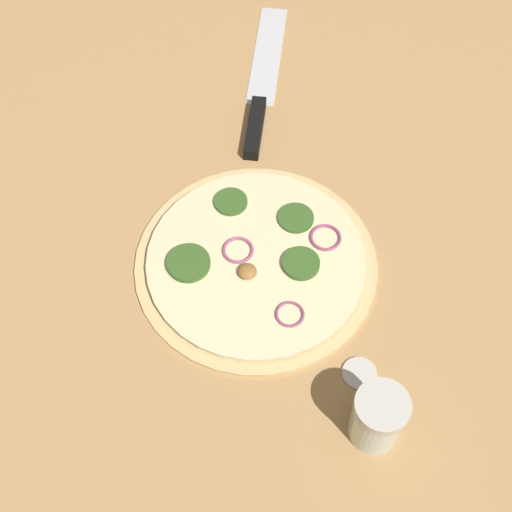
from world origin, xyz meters
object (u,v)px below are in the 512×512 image
object	(u,v)px
knife	(260,99)
loose_cap	(359,373)
spice_jar	(378,418)
pizza	(256,261)

from	to	relation	value
knife	loose_cap	world-z (taller)	knife
spice_jar	loose_cap	bearing A→B (deg)	48.24
knife	loose_cap	xyz separation A→B (m)	(-0.25, -0.35, -0.00)
pizza	spice_jar	bearing A→B (deg)	-109.18
knife	loose_cap	size ratio (longest dim) A/B	7.20
knife	loose_cap	bearing A→B (deg)	-158.65
pizza	loose_cap	xyz separation A→B (m)	(-0.04, -0.18, -0.00)
pizza	spice_jar	size ratio (longest dim) A/B	3.87
pizza	spice_jar	world-z (taller)	spice_jar
spice_jar	knife	bearing A→B (deg)	53.92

